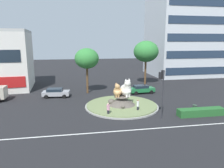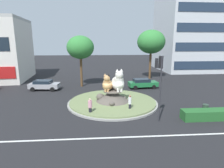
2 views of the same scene
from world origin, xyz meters
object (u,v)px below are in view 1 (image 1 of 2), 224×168
(cat_statue_white, at_px, (126,89))
(pedestrian_pink_shirt, at_px, (108,109))
(office_tower, at_px, (187,15))
(pedestrian_white_shirt, at_px, (138,105))
(cat_statue_calico, at_px, (117,91))
(broadleaf_tree_behind_island, at_px, (146,52))
(litter_bin, at_px, (195,108))
(hatchback_near_shophouse, at_px, (142,89))
(parked_car_right, at_px, (56,92))
(traffic_light_mast, at_px, (162,84))
(second_tree_near_tower, at_px, (87,59))

(cat_statue_white, height_order, pedestrian_pink_shirt, cat_statue_white)
(office_tower, height_order, pedestrian_pink_shirt, office_tower)
(pedestrian_white_shirt, bearing_deg, cat_statue_calico, 39.05)
(broadleaf_tree_behind_island, distance_m, litter_bin, 19.13)
(pedestrian_white_shirt, bearing_deg, office_tower, -36.10)
(hatchback_near_shophouse, relative_size, parked_car_right, 1.01)
(cat_statue_calico, distance_m, pedestrian_pink_shirt, 4.19)
(traffic_light_mast, relative_size, pedestrian_pink_shirt, 3.43)
(broadleaf_tree_behind_island, bearing_deg, litter_bin, -87.60)
(traffic_light_mast, height_order, parked_car_right, traffic_light_mast)
(parked_car_right, bearing_deg, pedestrian_pink_shirt, -50.38)
(pedestrian_white_shirt, distance_m, hatchback_near_shophouse, 10.31)
(traffic_light_mast, distance_m, second_tree_near_tower, 16.24)
(office_tower, distance_m, pedestrian_white_shirt, 38.70)
(broadleaf_tree_behind_island, distance_m, pedestrian_pink_shirt, 21.58)
(hatchback_near_shophouse, bearing_deg, office_tower, 40.87)
(pedestrian_pink_shirt, relative_size, parked_car_right, 0.38)
(broadleaf_tree_behind_island, bearing_deg, hatchback_near_shophouse, -113.05)
(second_tree_near_tower, bearing_deg, litter_bin, -43.12)
(cat_statue_calico, relative_size, pedestrian_pink_shirt, 1.27)
(cat_statue_white, relative_size, parked_car_right, 0.63)
(second_tree_near_tower, xyz_separation_m, pedestrian_white_shirt, (5.83, -11.49, -5.19))
(litter_bin, bearing_deg, traffic_light_mast, -163.71)
(traffic_light_mast, relative_size, litter_bin, 6.49)
(cat_statue_calico, distance_m, litter_bin, 10.52)
(cat_statue_white, height_order, traffic_light_mast, traffic_light_mast)
(office_tower, bearing_deg, second_tree_near_tower, -149.10)
(cat_statue_white, relative_size, hatchback_near_shophouse, 0.63)
(broadleaf_tree_behind_island, height_order, hatchback_near_shophouse, broadleaf_tree_behind_island)
(cat_statue_white, height_order, hatchback_near_shophouse, cat_statue_white)
(office_tower, bearing_deg, cat_statue_calico, -133.61)
(office_tower, relative_size, hatchback_near_shophouse, 7.00)
(hatchback_near_shophouse, bearing_deg, pedestrian_white_shirt, -115.69)
(cat_statue_white, bearing_deg, second_tree_near_tower, -160.18)
(cat_statue_calico, distance_m, traffic_light_mast, 7.10)
(cat_statue_white, height_order, parked_car_right, cat_statue_white)
(parked_car_right, xyz_separation_m, litter_bin, (18.66, -10.64, -0.33))
(pedestrian_white_shirt, bearing_deg, traffic_light_mast, -139.50)
(litter_bin, bearing_deg, second_tree_near_tower, 136.88)
(traffic_light_mast, distance_m, pedestrian_pink_shirt, 7.19)
(pedestrian_white_shirt, bearing_deg, parked_car_right, 50.47)
(cat_statue_white, bearing_deg, cat_statue_calico, -100.25)
(broadleaf_tree_behind_island, bearing_deg, parked_car_right, -157.72)
(cat_statue_white, distance_m, pedestrian_pink_shirt, 4.92)
(broadleaf_tree_behind_island, xyz_separation_m, litter_bin, (0.75, -17.97, -6.50))
(traffic_light_mast, distance_m, parked_car_right, 18.36)
(cat_statue_calico, xyz_separation_m, hatchback_near_shophouse, (5.78, 6.87, -1.50))
(broadleaf_tree_behind_island, bearing_deg, pedestrian_white_shirt, -111.65)
(office_tower, height_order, parked_car_right, office_tower)
(pedestrian_white_shirt, xyz_separation_m, parked_car_right, (-11.17, 9.65, -0.16))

